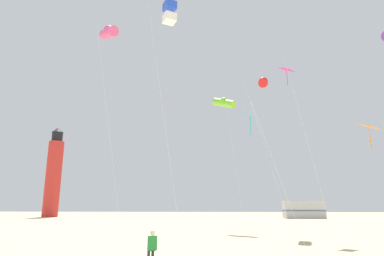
% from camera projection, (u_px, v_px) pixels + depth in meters
% --- Properties ---
extents(kite_flyer_standing, '(0.45, 0.56, 1.16)m').
position_uv_depth(kite_flyer_standing, '(152.00, 245.00, 12.40)').
color(kite_flyer_standing, '#238438').
rests_on(kite_flyer_standing, ground).
extents(kite_tube_lime, '(2.73, 2.66, 12.14)m').
position_uv_depth(kite_tube_lime, '(224.00, 103.00, 30.39)').
color(kite_tube_lime, silver).
rests_on(kite_tube_lime, ground).
extents(kite_diamond_magenta, '(2.65, 2.65, 11.93)m').
position_uv_depth(kite_diamond_magenta, '(288.00, 76.00, 23.51)').
color(kite_diamond_magenta, silver).
rests_on(kite_diamond_magenta, ground).
extents(kite_diamond_orange, '(2.17, 2.17, 6.17)m').
position_uv_depth(kite_diamond_orange, '(370.00, 130.00, 16.35)').
color(kite_diamond_orange, silver).
rests_on(kite_diamond_orange, ground).
extents(kite_tube_scarlet, '(3.01, 3.09, 12.56)m').
position_uv_depth(kite_tube_scarlet, '(263.00, 83.00, 26.68)').
color(kite_tube_scarlet, silver).
rests_on(kite_tube_scarlet, ground).
extents(kite_box_blue, '(1.87, 1.38, 12.44)m').
position_uv_depth(kite_box_blue, '(170.00, 13.00, 16.93)').
color(kite_box_blue, silver).
rests_on(kite_box_blue, ground).
extents(kite_tube_rainbow, '(2.71, 2.90, 14.43)m').
position_uv_depth(kite_tube_rainbow, '(109.00, 32.00, 22.48)').
color(kite_tube_rainbow, silver).
rests_on(kite_tube_rainbow, ground).
extents(kite_diamond_cyan, '(3.08, 3.08, 7.25)m').
position_uv_depth(kite_diamond_cyan, '(252.00, 118.00, 18.08)').
color(kite_diamond_cyan, silver).
rests_on(kite_diamond_cyan, ground).
extents(lighthouse_distant, '(2.80, 2.80, 16.80)m').
position_uv_depth(lighthouse_distant, '(54.00, 174.00, 61.15)').
color(lighthouse_distant, red).
rests_on(lighthouse_distant, ground).
extents(rv_van_silver, '(6.56, 2.68, 2.80)m').
position_uv_depth(rv_van_silver, '(304.00, 210.00, 52.74)').
color(rv_van_silver, '#B7BABF').
rests_on(rv_van_silver, ground).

